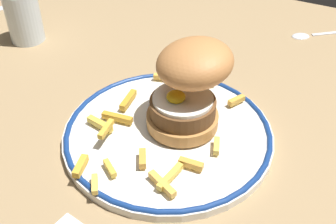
# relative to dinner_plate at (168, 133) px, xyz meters

# --- Properties ---
(ground_plane) EXTENTS (1.34, 1.08, 0.04)m
(ground_plane) POSITION_rel_dinner_plate_xyz_m (-0.05, 0.01, -0.03)
(ground_plane) COLOR #957953
(dinner_plate) EXTENTS (0.29, 0.29, 0.02)m
(dinner_plate) POSITION_rel_dinner_plate_xyz_m (0.00, 0.00, 0.00)
(dinner_plate) COLOR white
(dinner_plate) RESTS_ON ground_plane
(burger) EXTENTS (0.14, 0.14, 0.13)m
(burger) POSITION_rel_dinner_plate_xyz_m (0.02, 0.03, 0.07)
(burger) COLOR #B87D3F
(burger) RESTS_ON dinner_plate
(fries_pile) EXTENTS (0.19, 0.28, 0.02)m
(fries_pile) POSITION_rel_dinner_plate_xyz_m (-0.02, -0.01, 0.01)
(fries_pile) COLOR gold
(fries_pile) RESTS_ON dinner_plate
(water_glass) EXTENTS (0.06, 0.06, 0.09)m
(water_glass) POSITION_rel_dinner_plate_xyz_m (-0.37, 0.13, 0.03)
(water_glass) COLOR silver
(water_glass) RESTS_ON ground_plane
(spoon) EXTENTS (0.11, 0.10, 0.01)m
(spoon) POSITION_rel_dinner_plate_xyz_m (0.11, 0.39, -0.00)
(spoon) COLOR silver
(spoon) RESTS_ON ground_plane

